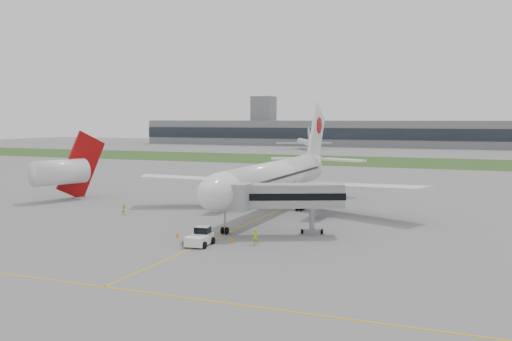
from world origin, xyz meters
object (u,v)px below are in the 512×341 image
at_px(ground_crew_near, 256,237).
at_px(jet_bridge, 283,196).
at_px(airliner, 277,176).
at_px(pushback_tug, 200,237).
at_px(neighbor_aircraft, 63,171).

bearing_deg(ground_crew_near, jet_bridge, -114.50).
xyz_separation_m(airliner, jet_bridge, (7.12, -17.73, -0.69)).
distance_m(pushback_tug, ground_crew_near, 6.49).
height_order(airliner, ground_crew_near, airliner).
relative_size(pushback_tug, neighbor_aircraft, 0.26).
relative_size(jet_bridge, neighbor_aircraft, 0.85).
bearing_deg(airliner, pushback_tug, -89.98).
relative_size(ground_crew_near, neighbor_aircraft, 0.11).
bearing_deg(jet_bridge, neighbor_aircraft, 138.59).
height_order(ground_crew_near, neighbor_aircraft, neighbor_aircraft).
relative_size(airliner, neighbor_aircraft, 3.29).
height_order(jet_bridge, ground_crew_near, jet_bridge).
distance_m(pushback_tug, neighbor_aircraft, 47.34).
height_order(pushback_tug, jet_bridge, jet_bridge).
distance_m(ground_crew_near, neighbor_aircraft, 51.46).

